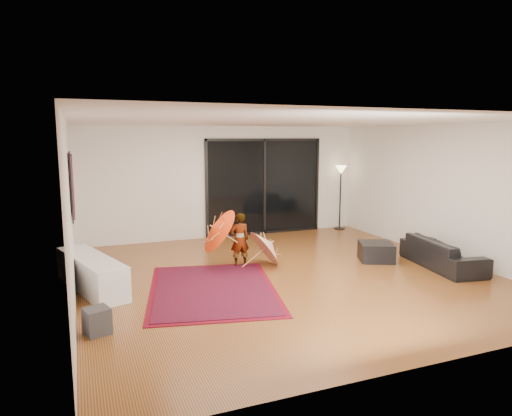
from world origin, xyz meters
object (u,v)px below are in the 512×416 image
ottoman (376,252)px  sofa (442,253)px  media_console (91,273)px  child (240,240)px

ottoman → sofa: bearing=-43.7°
sofa → media_console: bearing=89.7°
media_console → ottoman: size_ratio=3.06×
sofa → child: (-3.53, 1.46, 0.24)m
sofa → child: 3.83m
child → sofa: bearing=157.0°
media_console → child: bearing=-9.2°
media_console → child: 2.71m
sofa → child: bearing=77.0°
media_console → ottoman: 5.33m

